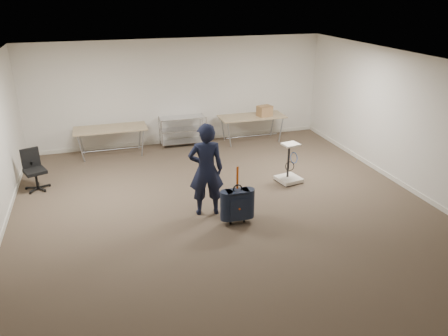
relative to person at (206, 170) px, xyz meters
name	(u,v)px	position (x,y,z in m)	size (l,w,h in m)	color
ground	(229,216)	(0.38, -0.23, -0.89)	(9.00, 9.00, 0.00)	#483B2B
room_shell	(210,184)	(0.38, 1.15, -0.84)	(8.00, 9.00, 9.00)	silver
folding_table_left	(110,130)	(-1.52, 3.72, -0.22)	(1.80, 0.75, 0.73)	#907C58
folding_table_right	(252,118)	(2.28, 3.72, -0.22)	(1.80, 0.75, 0.73)	#907C58
wire_shelf	(183,129)	(0.38, 3.97, -0.45)	(1.22, 0.47, 0.80)	silver
person	(206,170)	(0.00, 0.00, 0.00)	(0.65, 0.43, 1.79)	black
suitcase	(237,205)	(0.44, -0.54, -0.52)	(0.41, 0.25, 1.11)	black
office_chair	(36,177)	(-3.20, 2.11, -0.63)	(0.53, 0.54, 0.88)	black
equipment_cart	(289,172)	(2.12, 0.89, -0.66)	(0.57, 0.57, 0.89)	beige
cardboard_box	(265,111)	(2.61, 3.63, -0.02)	(0.38, 0.28, 0.28)	olive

